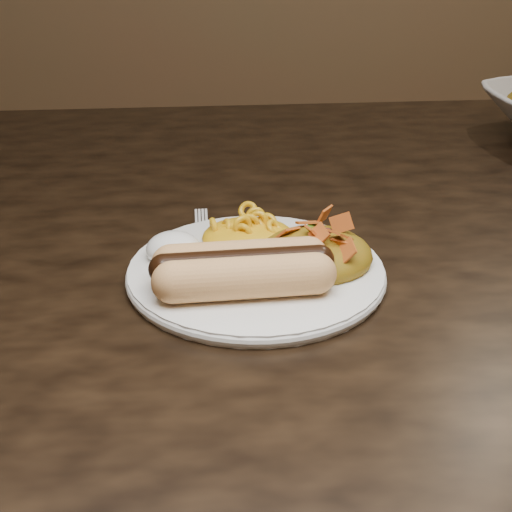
{
  "coord_description": "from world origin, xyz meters",
  "views": [
    {
      "loc": [
        -0.09,
        -0.68,
        1.05
      ],
      "look_at": [
        -0.04,
        -0.13,
        0.77
      ],
      "focal_mm": 50.0,
      "sensor_mm": 36.0,
      "label": 1
    }
  ],
  "objects": [
    {
      "name": "fork",
      "position": [
        -0.08,
        -0.06,
        0.75
      ],
      "size": [
        0.08,
        0.14,
        0.0
      ],
      "primitive_type": "cube",
      "rotation": [
        0.0,
        0.0,
        -0.41
      ],
      "color": "silver",
      "rests_on": "table"
    },
    {
      "name": "taco_salad",
      "position": [
        0.01,
        -0.13,
        0.78
      ],
      "size": [
        0.1,
        0.1,
        0.04
      ],
      "rotation": [
        0.0,
        0.0,
        0.16
      ],
      "color": "#B35004",
      "rests_on": "plate"
    },
    {
      "name": "mac_and_cheese",
      "position": [
        -0.04,
        -0.08,
        0.78
      ],
      "size": [
        0.09,
        0.08,
        0.03
      ],
      "primitive_type": "ellipsoid",
      "rotation": [
        0.0,
        0.0,
        0.01
      ],
      "color": "yellow",
      "rests_on": "plate"
    },
    {
      "name": "plate",
      "position": [
        -0.04,
        -0.13,
        0.76
      ],
      "size": [
        0.24,
        0.24,
        0.01
      ],
      "primitive_type": "cylinder",
      "rotation": [
        0.0,
        0.0,
        0.07
      ],
      "color": "white",
      "rests_on": "table"
    },
    {
      "name": "sour_cream",
      "position": [
        -0.11,
        -0.11,
        0.78
      ],
      "size": [
        0.05,
        0.05,
        0.03
      ],
      "primitive_type": "ellipsoid",
      "rotation": [
        0.0,
        0.0,
        0.02
      ],
      "color": "white",
      "rests_on": "plate"
    },
    {
      "name": "hotdog",
      "position": [
        -0.05,
        -0.17,
        0.78
      ],
      "size": [
        0.13,
        0.07,
        0.03
      ],
      "rotation": [
        0.0,
        0.0,
        0.04
      ],
      "color": "#FFB968",
      "rests_on": "plate"
    },
    {
      "name": "table",
      "position": [
        0.0,
        0.0,
        0.66
      ],
      "size": [
        1.6,
        0.9,
        0.75
      ],
      "color": "black",
      "rests_on": "floor"
    }
  ]
}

